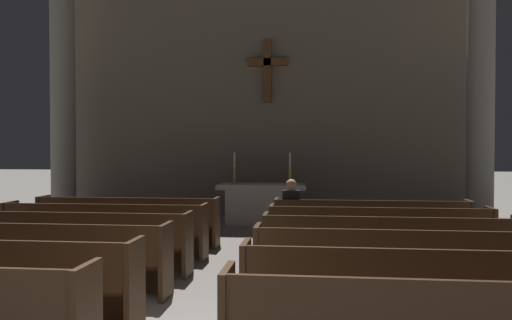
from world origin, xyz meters
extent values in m
cube|color=#422B19|center=(-0.58, 1.11, 0.47)|extent=(0.06, 0.50, 0.95)
cube|color=#422B19|center=(-2.33, 2.26, 0.42)|extent=(3.45, 0.40, 0.05)
cube|color=#422B19|center=(-2.33, 2.03, 0.70)|extent=(3.45, 0.05, 0.50)
cube|color=#422B19|center=(-2.33, 2.44, 0.20)|extent=(3.45, 0.04, 0.40)
cube|color=#422B19|center=(-0.58, 2.24, 0.47)|extent=(0.06, 0.50, 0.95)
cube|color=#422B19|center=(-2.33, 3.38, 0.42)|extent=(3.45, 0.40, 0.05)
cube|color=#422B19|center=(-2.33, 3.16, 0.70)|extent=(3.45, 0.05, 0.50)
cube|color=#422B19|center=(-2.33, 3.56, 0.20)|extent=(3.45, 0.04, 0.40)
cube|color=#422B19|center=(-0.58, 3.36, 0.47)|extent=(0.06, 0.50, 0.95)
cube|color=#422B19|center=(-2.33, 4.51, 0.42)|extent=(3.45, 0.40, 0.05)
cube|color=#422B19|center=(-2.33, 4.29, 0.70)|extent=(3.45, 0.05, 0.50)
cube|color=#422B19|center=(-2.33, 4.69, 0.20)|extent=(3.45, 0.04, 0.40)
cube|color=#422B19|center=(-0.58, 4.49, 0.47)|extent=(0.06, 0.50, 0.95)
cube|color=#422B19|center=(-4.09, 4.49, 0.47)|extent=(0.06, 0.50, 0.95)
cube|color=#422B19|center=(-2.33, 5.64, 0.42)|extent=(3.45, 0.40, 0.05)
cube|color=#422B19|center=(-2.33, 5.42, 0.70)|extent=(3.45, 0.05, 0.50)
cube|color=#422B19|center=(-2.33, 5.82, 0.20)|extent=(3.45, 0.04, 0.40)
cube|color=#422B19|center=(-0.58, 5.62, 0.47)|extent=(0.06, 0.50, 0.95)
cube|color=#422B19|center=(-4.09, 5.62, 0.47)|extent=(0.06, 0.50, 0.95)
cube|color=#422B19|center=(2.33, -0.23, 0.70)|extent=(3.45, 0.05, 0.50)
cube|color=#422B19|center=(2.33, 1.13, 0.42)|extent=(3.45, 0.40, 0.05)
cube|color=#422B19|center=(2.33, 0.90, 0.70)|extent=(3.45, 0.05, 0.50)
cube|color=#422B19|center=(2.33, 1.31, 0.20)|extent=(3.45, 0.04, 0.40)
cube|color=#422B19|center=(0.58, 1.11, 0.47)|extent=(0.06, 0.50, 0.95)
cube|color=#422B19|center=(2.33, 2.26, 0.42)|extent=(3.45, 0.40, 0.05)
cube|color=#422B19|center=(2.33, 2.03, 0.70)|extent=(3.45, 0.05, 0.50)
cube|color=#422B19|center=(2.33, 2.44, 0.20)|extent=(3.45, 0.04, 0.40)
cube|color=#422B19|center=(0.58, 2.24, 0.47)|extent=(0.06, 0.50, 0.95)
cube|color=#422B19|center=(2.33, 3.38, 0.42)|extent=(3.45, 0.40, 0.05)
cube|color=#422B19|center=(2.33, 3.16, 0.70)|extent=(3.45, 0.05, 0.50)
cube|color=#422B19|center=(2.33, 3.56, 0.20)|extent=(3.45, 0.04, 0.40)
cube|color=#422B19|center=(0.58, 3.36, 0.47)|extent=(0.06, 0.50, 0.95)
cube|color=#422B19|center=(2.33, 4.51, 0.42)|extent=(3.45, 0.40, 0.05)
cube|color=#422B19|center=(2.33, 4.29, 0.70)|extent=(3.45, 0.05, 0.50)
cube|color=#422B19|center=(2.33, 4.69, 0.20)|extent=(3.45, 0.04, 0.40)
cube|color=#422B19|center=(0.58, 4.49, 0.47)|extent=(0.06, 0.50, 0.95)
cube|color=#422B19|center=(4.09, 4.49, 0.47)|extent=(0.06, 0.50, 0.95)
cube|color=#422B19|center=(2.33, 5.64, 0.42)|extent=(3.45, 0.40, 0.05)
cube|color=#422B19|center=(2.33, 5.42, 0.70)|extent=(3.45, 0.05, 0.50)
cube|color=#422B19|center=(2.33, 5.82, 0.20)|extent=(3.45, 0.04, 0.40)
cube|color=#422B19|center=(0.58, 5.62, 0.47)|extent=(0.06, 0.50, 0.95)
cube|color=#422B19|center=(4.09, 5.62, 0.47)|extent=(0.06, 0.50, 0.95)
cube|color=gray|center=(-5.26, 8.75, 0.10)|extent=(0.89, 0.89, 0.20)
cylinder|color=gray|center=(-5.26, 8.75, 3.43)|extent=(0.63, 0.63, 6.87)
cube|color=gray|center=(5.26, 8.75, 0.10)|extent=(0.89, 0.89, 0.20)
cylinder|color=gray|center=(5.26, 8.75, 3.43)|extent=(0.63, 0.63, 6.87)
cube|color=#BCB7AD|center=(0.00, 8.69, 0.44)|extent=(1.76, 0.72, 0.88)
cube|color=#BCB7AD|center=(0.00, 8.69, 0.94)|extent=(2.20, 0.90, 0.12)
cube|color=silver|center=(0.00, 8.69, 1.00)|extent=(2.09, 0.86, 0.01)
cylinder|color=#B79338|center=(-0.70, 8.69, 1.02)|extent=(0.16, 0.16, 0.02)
cylinder|color=#B79338|center=(-0.70, 8.69, 1.23)|extent=(0.07, 0.07, 0.43)
cylinder|color=silver|center=(-0.70, 8.69, 1.62)|extent=(0.04, 0.04, 0.35)
cylinder|color=#B79338|center=(0.70, 8.69, 1.02)|extent=(0.16, 0.16, 0.02)
cylinder|color=#B79338|center=(0.70, 8.69, 1.23)|extent=(0.07, 0.07, 0.43)
cylinder|color=silver|center=(0.70, 8.69, 1.62)|extent=(0.04, 0.04, 0.35)
cube|color=#706656|center=(0.00, 10.51, 3.69)|extent=(11.54, 0.25, 7.38)
cube|color=brown|center=(0.00, 10.28, 4.06)|extent=(0.21, 0.21, 1.73)
cube|color=brown|center=(0.00, 10.28, 4.32)|extent=(1.11, 0.21, 0.21)
cube|color=#26262B|center=(0.86, 5.82, 0.23)|extent=(0.24, 0.14, 0.45)
cube|color=#26262B|center=(0.86, 5.69, 0.51)|extent=(0.28, 0.36, 0.12)
cube|color=black|center=(0.86, 5.56, 0.84)|extent=(0.32, 0.20, 0.54)
sphere|color=tan|center=(0.86, 5.56, 1.22)|extent=(0.20, 0.20, 0.20)
camera|label=1|loc=(1.24, -3.95, 1.89)|focal=35.62mm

